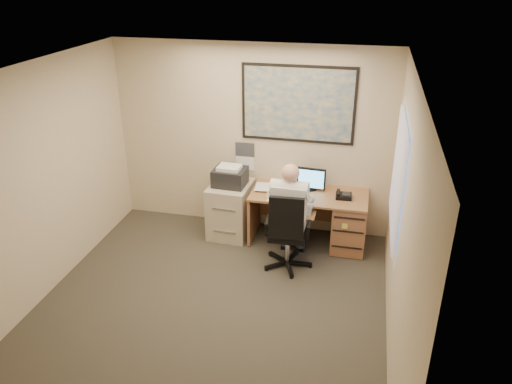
% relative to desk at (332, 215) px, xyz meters
% --- Properties ---
extents(room_shell, '(4.00, 4.50, 2.70)m').
position_rel_desk_xyz_m(room_shell, '(-1.23, -1.90, 0.91)').
color(room_shell, '#36322A').
rests_on(room_shell, ground).
extents(desk, '(1.60, 0.97, 1.07)m').
position_rel_desk_xyz_m(desk, '(0.00, 0.00, 0.00)').
color(desk, '#9F6E44').
rests_on(desk, ground).
extents(world_map, '(1.56, 0.03, 1.06)m').
position_rel_desk_xyz_m(world_map, '(-0.58, 0.33, 1.46)').
color(world_map, '#1E4C93').
rests_on(world_map, room_shell).
extents(wall_calendar, '(0.28, 0.01, 0.42)m').
position_rel_desk_xyz_m(wall_calendar, '(-1.33, 0.34, 0.64)').
color(wall_calendar, white).
rests_on(wall_calendar, room_shell).
extents(window_blinds, '(0.06, 1.40, 1.30)m').
position_rel_desk_xyz_m(window_blinds, '(0.74, -1.10, 1.11)').
color(window_blinds, white).
rests_on(window_blinds, room_shell).
extents(filing_cabinet, '(0.59, 0.70, 1.08)m').
position_rel_desk_xyz_m(filing_cabinet, '(-1.45, -0.03, 0.02)').
color(filing_cabinet, '#C2B59C').
rests_on(filing_cabinet, ground).
extents(office_chair, '(0.68, 0.68, 1.10)m').
position_rel_desk_xyz_m(office_chair, '(-0.50, -0.75, -0.12)').
color(office_chair, black).
rests_on(office_chair, ground).
extents(person, '(0.63, 0.88, 1.42)m').
position_rel_desk_xyz_m(person, '(-0.50, -0.67, 0.27)').
color(person, silver).
rests_on(person, office_chair).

